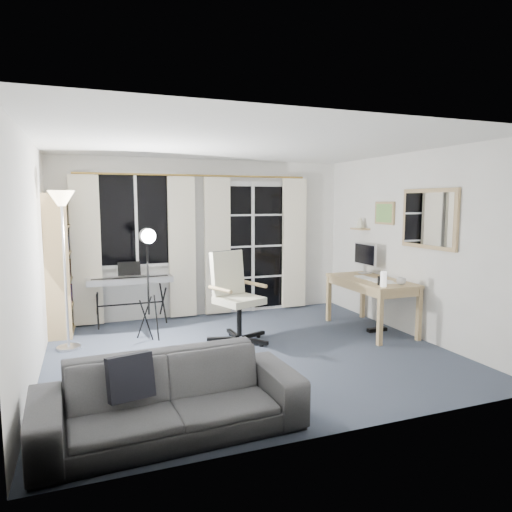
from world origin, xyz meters
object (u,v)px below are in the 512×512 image
Objects in this scene: keyboard_piano at (130,281)px; studio_light at (148,249)px; sofa at (171,384)px; bookshelf at (57,268)px; torchiere_lamp at (63,222)px; office_chair at (233,288)px; monitor at (365,255)px; desk at (371,285)px; mug at (401,280)px.

studio_light reaches higher than keyboard_piano.
studio_light reaches higher than sofa.
bookshelf is 1.39m from studio_light.
office_chair is at bearing -10.26° from torchiere_lamp.
torchiere_lamp is 1.29× the size of studio_light.
torchiere_lamp is 4.11m from monitor.
office_chair is (1.15, -1.15, 0.02)m from keyboard_piano.
keyboard_piano is 0.88× the size of desk.
keyboard_piano is at bearing 164.12° from monitor.
studio_light is at bearing 160.29° from mug.
desk is 2.59× the size of monitor.
torchiere_lamp is 1.43m from keyboard_piano.
bookshelf is 1.64× the size of office_chair.
torchiere_lamp is at bearing 149.23° from office_chair.
torchiere_lamp is at bearing 178.08° from monitor.
keyboard_piano reaches higher than mug.
monitor is at bearing 66.32° from desk.
torchiere_lamp is 1.42× the size of desk.
torchiere_lamp reaches higher than sofa.
studio_light is 1.29× the size of office_chair.
sofa reaches higher than desk.
keyboard_piano is 2.29× the size of monitor.
office_chair is 0.57× the size of sofa.
mug is at bearing -78.77° from desk.
bookshelf is 1.41× the size of desk.
monitor is (0.20, 0.45, 0.36)m from desk.
office_chair is at bearing -45.21° from keyboard_piano.
keyboard_piano is at bearing 87.26° from sofa.
mug is 3.48m from sofa.
mug is (3.97, -1.08, -0.75)m from torchiere_lamp.
studio_light is at bearing 168.69° from desk.
keyboard_piano is (0.94, -0.01, -0.24)m from bookshelf.
studio_light is at bearing 177.58° from monitor.
studio_light is at bearing -34.02° from bookshelf.
studio_light is 3.11m from monitor.
bookshelf is 1.28× the size of studio_light.
desk is at bearing -16.00° from studio_light.
torchiere_lamp is 1.66× the size of office_chair.
studio_light is 2.58m from sofa.
bookshelf is at bearing 138.94° from studio_light.
bookshelf is 0.93× the size of sofa.
desk is 0.66× the size of sofa.
torchiere_lamp is at bearing 175.00° from studio_light.
sofa is at bearing -90.50° from keyboard_piano.
mug reaches higher than desk.
office_chair is (0.99, -0.35, -0.50)m from studio_light.
sofa is (-3.08, -1.87, -0.24)m from desk.
torchiere_lamp is 3.69× the size of monitor.
keyboard_piano is at bearing 155.78° from desk.
mug is (3.01, -1.08, -0.40)m from studio_light.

